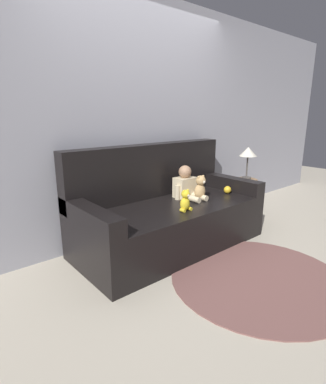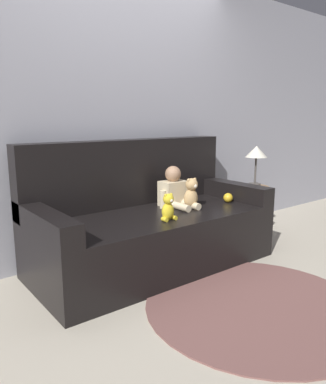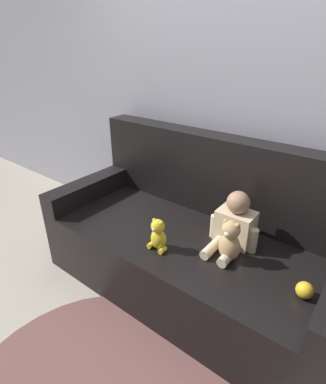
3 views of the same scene
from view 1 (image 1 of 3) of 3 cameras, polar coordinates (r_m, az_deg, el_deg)
The scene contains 9 objects.
ground_plane at distance 3.29m, azimuth 1.55°, elevation -10.11°, with size 12.00×12.00×0.00m, color #B7AD99.
wall_back at distance 3.41m, azimuth -4.61°, elevation 13.36°, with size 8.00×0.05×2.60m.
couch at distance 3.20m, azimuth 0.76°, elevation -4.06°, with size 2.02×0.92×1.06m.
person_baby at distance 3.32m, azimuth 4.43°, elevation 1.27°, with size 0.32×0.36×0.36m.
teddy_bear_brown at distance 3.25m, azimuth 7.10°, elevation 0.81°, with size 0.13×0.12×0.27m.
plush_toy_side at distance 2.87m, azimuth 4.26°, elevation -1.72°, with size 0.12×0.10×0.21m.
toy_ball at distance 3.58m, azimuth 12.18°, elevation 0.42°, with size 0.09×0.09×0.09m.
floor_rug at distance 2.82m, azimuth 17.66°, elevation -15.30°, with size 1.50×1.50×0.01m.
side_table at distance 4.00m, azimuth 15.75°, elevation 5.08°, with size 0.29×0.29×0.97m.
Camera 1 is at (-1.99, -2.21, 1.39)m, focal length 28.00 mm.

